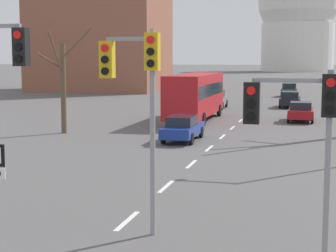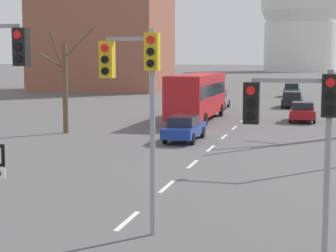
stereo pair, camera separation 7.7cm
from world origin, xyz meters
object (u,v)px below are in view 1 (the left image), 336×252
at_px(sedan_near_right, 289,90).
at_px(city_bus, 195,93).
at_px(sedan_near_left, 290,99).
at_px(sedan_far_right, 215,99).
at_px(traffic_signal_centre_tall, 137,81).
at_px(sedan_mid_centre, 183,128).
at_px(traffic_signal_near_right, 301,117).
at_px(sedan_far_left, 301,111).

distance_m(sedan_near_right, city_bus, 29.47).
xyz_separation_m(sedan_near_left, sedan_far_right, (-6.78, -2.57, 0.10)).
bearing_deg(traffic_signal_centre_tall, sedan_near_left, 86.42).
distance_m(sedan_near_left, sedan_near_right, 15.43).
bearing_deg(sedan_mid_centre, traffic_signal_centre_tall, -81.29).
relative_size(traffic_signal_centre_tall, city_bus, 0.50).
distance_m(sedan_far_right, city_bus, 10.93).
relative_size(sedan_far_right, city_bus, 0.40).
bearing_deg(sedan_far_right, city_bus, -88.38).
xyz_separation_m(sedan_near_right, sedan_far_right, (-6.14, -17.99, 0.06)).
bearing_deg(traffic_signal_near_right, sedan_near_right, 92.28).
bearing_deg(city_bus, sedan_far_left, 10.15).
bearing_deg(traffic_signal_near_right, sedan_far_right, 102.19).
xyz_separation_m(traffic_signal_near_right, sedan_near_right, (-2.26, 56.87, -2.51)).
distance_m(traffic_signal_centre_tall, sedan_far_left, 28.91).
bearing_deg(traffic_signal_centre_tall, sedan_far_left, 82.53).
distance_m(sedan_near_right, sedan_far_left, 27.54).
bearing_deg(traffic_signal_centre_tall, sedan_near_right, 88.06).
xyz_separation_m(sedan_far_left, sedan_far_right, (-7.97, 9.49, 0.11)).
relative_size(sedan_near_left, sedan_mid_centre, 0.97).
bearing_deg(sedan_near_right, traffic_signal_near_right, -87.72).
xyz_separation_m(sedan_near_left, sedan_near_right, (-0.64, 15.42, 0.04)).
height_order(sedan_near_left, sedan_mid_centre, sedan_near_left).
bearing_deg(sedan_near_left, traffic_signal_centre_tall, -93.58).
xyz_separation_m(sedan_near_right, city_bus, (-5.83, -28.86, 1.23)).
bearing_deg(city_bus, sedan_mid_centre, -82.49).
xyz_separation_m(traffic_signal_near_right, sedan_far_right, (-8.40, 38.88, -2.46)).
bearing_deg(traffic_signal_near_right, sedan_mid_centre, 110.79).
bearing_deg(sedan_near_left, sedan_near_right, 92.37).
height_order(traffic_signal_near_right, sedan_far_right, traffic_signal_near_right).
distance_m(sedan_mid_centre, city_bus, 10.42).
bearing_deg(traffic_signal_near_right, traffic_signal_centre_tall, 167.65).
xyz_separation_m(sedan_near_left, sedan_mid_centre, (-5.12, -23.68, -0.03)).
bearing_deg(sedan_mid_centre, sedan_near_left, 77.80).
relative_size(sedan_mid_centre, sedan_far_left, 1.15).
height_order(traffic_signal_centre_tall, city_bus, traffic_signal_centre_tall).
xyz_separation_m(traffic_signal_centre_tall, sedan_near_left, (2.54, 40.54, -3.31)).
relative_size(sedan_near_right, sedan_mid_centre, 0.86).
distance_m(traffic_signal_near_right, sedan_near_right, 56.97).
height_order(sedan_far_right, city_bus, city_bus).
height_order(traffic_signal_near_right, sedan_mid_centre, traffic_signal_near_right).
xyz_separation_m(sedan_far_right, city_bus, (0.31, -10.87, 1.18)).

